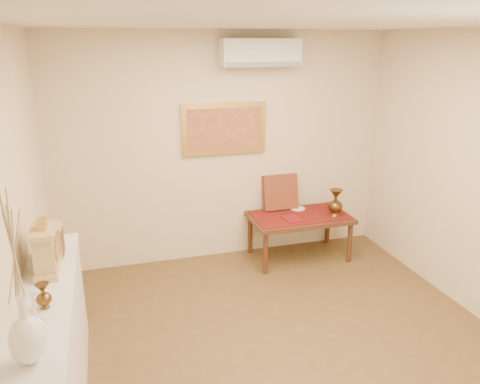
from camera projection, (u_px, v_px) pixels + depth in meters
name	position (u px, v px, depth m)	size (l,w,h in m)	color
floor	(293.00, 364.00, 3.91)	(4.50, 4.50, 0.00)	brown
ceiling	(307.00, 21.00, 3.07)	(4.50, 4.50, 0.00)	silver
wall_back	(224.00, 149.00, 5.54)	(4.00, 0.02, 2.70)	beige
wall_left	(7.00, 245.00, 2.95)	(0.02, 4.50, 2.70)	beige
white_vase	(18.00, 278.00, 2.29)	(0.19, 0.19, 0.98)	white
candlestick	(34.00, 308.00, 2.75)	(0.09, 0.09, 0.19)	silver
brass_urn_small	(43.00, 292.00, 2.91)	(0.10, 0.10, 0.22)	brown
table_cloth	(300.00, 215.00, 5.68)	(1.14, 0.59, 0.01)	maroon
brass_urn_tall	(336.00, 200.00, 5.61)	(0.18, 0.18, 0.40)	brown
plate	(298.00, 208.00, 5.88)	(0.19, 0.19, 0.01)	white
menu	(292.00, 219.00, 5.55)	(0.18, 0.25, 0.01)	maroon
cushion	(280.00, 192.00, 5.83)	(0.44, 0.10, 0.44)	#5B1214
display_ledge	(53.00, 354.00, 3.27)	(0.37, 2.02, 0.98)	silver
mantel_clock	(46.00, 250.00, 3.34)	(0.17, 0.36, 0.41)	tan
wooden_chest	(53.00, 241.00, 3.61)	(0.16, 0.21, 0.24)	tan
low_table	(300.00, 221.00, 5.70)	(1.20, 0.70, 0.55)	#4F2917
painting	(224.00, 129.00, 5.44)	(1.00, 0.06, 0.60)	gold
ac_unit	(261.00, 53.00, 5.19)	(0.90, 0.25, 0.30)	silver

